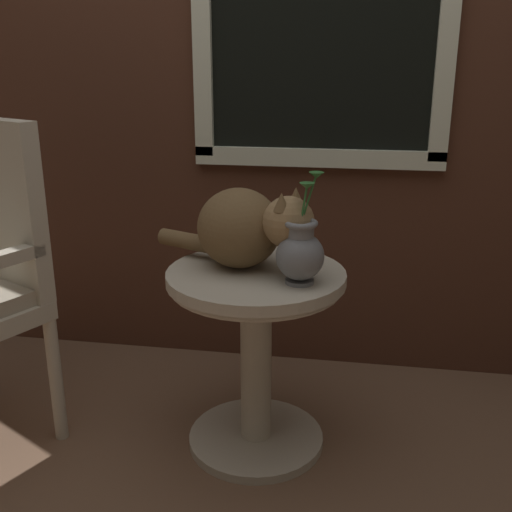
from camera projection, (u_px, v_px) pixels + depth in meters
The scene contains 5 objects.
ground_plane at pixel (203, 469), 1.96m from camera, with size 6.00×6.00×0.00m, color brown.
back_wall at pixel (250, 44), 2.32m from camera, with size 4.00×0.07×2.60m.
wicker_side_table at pixel (256, 330), 1.97m from camera, with size 0.56×0.56×0.62m.
cat at pixel (246, 227), 1.90m from camera, with size 0.54×0.34×0.27m.
pewter_vase_with_ivy at pixel (300, 252), 1.78m from camera, with size 0.14×0.14×0.32m.
Camera 1 is at (0.44, -1.60, 1.26)m, focal length 42.93 mm.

